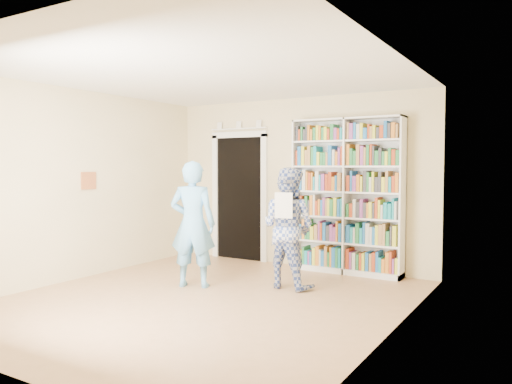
# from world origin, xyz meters

# --- Properties ---
(floor) EXTENTS (5.00, 5.00, 0.00)m
(floor) POSITION_xyz_m (0.00, 0.00, 0.00)
(floor) COLOR #A67950
(floor) RESTS_ON ground
(ceiling) EXTENTS (5.00, 5.00, 0.00)m
(ceiling) POSITION_xyz_m (0.00, 0.00, 2.70)
(ceiling) COLOR white
(ceiling) RESTS_ON wall_back
(wall_back) EXTENTS (4.50, 0.00, 4.50)m
(wall_back) POSITION_xyz_m (0.00, 2.50, 1.35)
(wall_back) COLOR beige
(wall_back) RESTS_ON floor
(wall_left) EXTENTS (0.00, 5.00, 5.00)m
(wall_left) POSITION_xyz_m (-2.25, 0.00, 1.35)
(wall_left) COLOR beige
(wall_left) RESTS_ON floor
(wall_right) EXTENTS (0.00, 5.00, 5.00)m
(wall_right) POSITION_xyz_m (2.25, 0.00, 1.35)
(wall_right) COLOR beige
(wall_right) RESTS_ON floor
(bookshelf) EXTENTS (1.69, 0.32, 2.32)m
(bookshelf) POSITION_xyz_m (0.90, 2.34, 1.17)
(bookshelf) COLOR white
(bookshelf) RESTS_ON floor
(doorway) EXTENTS (1.10, 0.08, 2.43)m
(doorway) POSITION_xyz_m (-1.10, 2.48, 1.18)
(doorway) COLOR black
(doorway) RESTS_ON floor
(wall_art) EXTENTS (0.03, 0.25, 0.25)m
(wall_art) POSITION_xyz_m (-2.23, 0.20, 1.40)
(wall_art) COLOR brown
(wall_art) RESTS_ON wall_left
(man_blue) EXTENTS (0.72, 0.61, 1.68)m
(man_blue) POSITION_xyz_m (-0.55, 0.48, 0.84)
(man_blue) COLOR #67B1E6
(man_blue) RESTS_ON floor
(man_plaid) EXTENTS (0.83, 0.68, 1.59)m
(man_plaid) POSITION_xyz_m (0.56, 1.11, 0.80)
(man_plaid) COLOR #334B9C
(man_plaid) RESTS_ON floor
(paper_sheet) EXTENTS (0.23, 0.06, 0.33)m
(paper_sheet) POSITION_xyz_m (0.62, 0.85, 1.11)
(paper_sheet) COLOR white
(paper_sheet) RESTS_ON man_plaid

